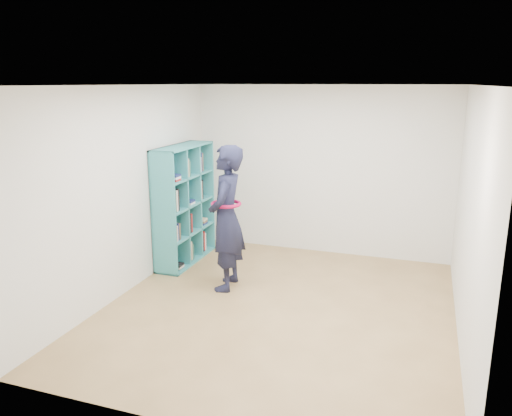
% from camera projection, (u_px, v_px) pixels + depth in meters
% --- Properties ---
extents(floor, '(4.50, 4.50, 0.00)m').
position_uv_depth(floor, '(278.00, 309.00, 5.96)').
color(floor, olive).
rests_on(floor, ground).
extents(ceiling, '(4.50, 4.50, 0.00)m').
position_uv_depth(ceiling, '(281.00, 85.00, 5.32)').
color(ceiling, white).
rests_on(ceiling, wall_back).
extents(wall_left, '(0.02, 4.50, 2.60)m').
position_uv_depth(wall_left, '(127.00, 191.00, 6.27)').
color(wall_left, silver).
rests_on(wall_left, floor).
extents(wall_right, '(0.02, 4.50, 2.60)m').
position_uv_depth(wall_right, '(470.00, 218.00, 5.01)').
color(wall_right, silver).
rests_on(wall_right, floor).
extents(wall_back, '(4.00, 0.02, 2.60)m').
position_uv_depth(wall_back, '(320.00, 171.00, 7.70)').
color(wall_back, silver).
rests_on(wall_back, floor).
extents(wall_front, '(4.00, 0.02, 2.60)m').
position_uv_depth(wall_front, '(191.00, 273.00, 3.58)').
color(wall_front, silver).
rests_on(wall_front, floor).
extents(bookshelf, '(0.38, 1.31, 1.75)m').
position_uv_depth(bookshelf, '(182.00, 206.00, 7.38)').
color(bookshelf, teal).
rests_on(bookshelf, floor).
extents(person, '(0.54, 0.74, 1.88)m').
position_uv_depth(person, '(226.00, 218.00, 6.37)').
color(person, black).
rests_on(person, floor).
extents(smartphone, '(0.03, 0.11, 0.14)m').
position_uv_depth(smartphone, '(216.00, 207.00, 6.46)').
color(smartphone, silver).
rests_on(smartphone, person).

